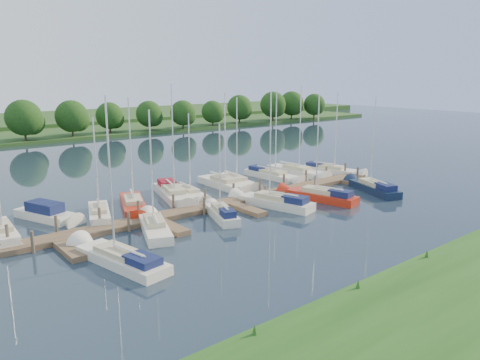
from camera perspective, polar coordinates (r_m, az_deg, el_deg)
ground at (r=38.77m, az=5.74°, el=-5.52°), size 260.00×260.00×0.00m
dock at (r=43.97m, az=-0.95°, el=-2.97°), size 40.00×6.00×0.40m
mooring_pilings at (r=44.72m, az=-1.84°, el=-2.17°), size 38.24×2.84×2.00m
far_shore at (r=105.05m, az=-24.39°, el=5.17°), size 180.00×30.00×0.60m
treeline at (r=91.93m, az=-23.16°, el=6.78°), size 146.29×8.96×8.17m
sailboat_n_0 at (r=40.09m, az=-26.99°, el=-5.86°), size 2.10×7.28×9.35m
motorboat at (r=43.20m, az=-22.43°, el=-4.00°), size 4.01×6.82×1.91m
sailboat_n_2 at (r=42.39m, az=-16.77°, el=-4.03°), size 3.64×7.04×9.01m
sailboat_n_3 at (r=44.15m, az=-12.86°, el=-3.13°), size 4.35×8.23×10.56m
sailboat_n_4 at (r=47.27m, az=-8.11°, el=-1.81°), size 4.23×9.26×11.71m
sailboat_n_5 at (r=47.57m, az=-6.19°, el=-1.74°), size 2.27×6.89×8.75m
sailboat_n_6 at (r=51.12m, az=-1.97°, el=-0.63°), size 2.17×8.29×10.69m
sailboat_n_7 at (r=52.52m, az=-0.51°, el=-0.28°), size 2.75×8.00×10.06m
sailboat_n_8 at (r=55.75m, az=4.02°, el=0.51°), size 2.52×8.63×10.84m
sailboat_n_9 at (r=58.33m, az=7.00°, el=0.95°), size 2.67×8.91×11.23m
sailboat_n_10 at (r=59.80m, az=11.09°, el=1.13°), size 3.67×8.24×10.35m
sailboat_s_0 at (r=32.05m, az=-14.55°, el=-9.28°), size 3.55×9.03×11.24m
sailboat_s_1 at (r=37.59m, az=-10.40°, el=-5.81°), size 4.00×7.64×9.98m
sailboat_s_2 at (r=40.30m, az=-2.26°, el=-4.25°), size 3.28×6.45×8.53m
sailboat_s_3 at (r=43.97m, az=4.13°, el=-2.81°), size 3.86×8.62×11.03m
sailboat_s_4 at (r=46.71m, az=9.70°, el=-2.03°), size 3.52×8.37×10.72m
sailboat_s_5 at (r=51.27m, az=15.88°, el=-1.02°), size 4.16×8.08×10.48m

